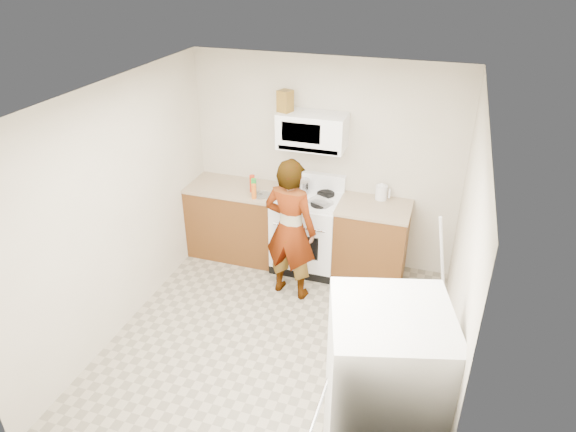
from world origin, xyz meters
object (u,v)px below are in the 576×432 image
at_px(microwave, 312,131).
at_px(person, 290,230).
at_px(gas_range, 307,230).
at_px(saucepan, 301,185).
at_px(kettle, 381,192).
at_px(fridge, 381,418).

relative_size(microwave, person, 0.46).
xyz_separation_m(gas_range, saucepan, (-0.13, 0.13, 0.53)).
height_order(microwave, kettle, microwave).
bearing_deg(person, microwave, -82.81).
bearing_deg(fridge, microwave, 98.56).
height_order(person, saucepan, person).
bearing_deg(gas_range, saucepan, 135.55).
xyz_separation_m(fridge, saucepan, (-1.43, 2.95, 0.16)).
bearing_deg(kettle, person, -149.47).
bearing_deg(microwave, fridge, -66.18).
relative_size(microwave, fridge, 0.45).
height_order(microwave, person, microwave).
relative_size(gas_range, saucepan, 5.14).
height_order(gas_range, fridge, fridge).
relative_size(person, fridge, 0.97).
xyz_separation_m(microwave, saucepan, (-0.13, 0.00, -0.69)).
distance_m(person, fridge, 2.58).
xyz_separation_m(kettle, saucepan, (-0.95, -0.09, -0.00)).
distance_m(microwave, person, 1.15).
height_order(person, fridge, fridge).
height_order(microwave, fridge, microwave).
relative_size(fridge, saucepan, 7.73).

